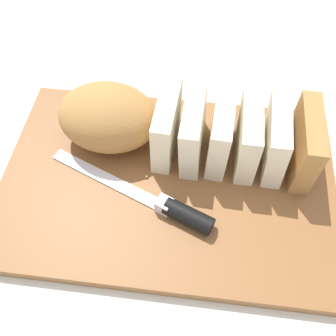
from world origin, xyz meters
TOP-DOWN VIEW (x-y plane):
  - ground_plane at (0.00, 0.00)m, footprint 3.00×3.00m
  - cutting_board at (0.00, 0.00)m, footprint 0.48×0.32m
  - bread_loaf at (-0.00, 0.06)m, footprint 0.37×0.14m
  - bread_knife at (0.01, -0.05)m, footprint 0.25×0.12m
  - crumb_near_knife at (-0.01, 0.05)m, footprint 0.01×0.01m
  - crumb_near_loaf at (-0.04, 0.01)m, footprint 0.00×0.00m
  - crumb_stray_left at (0.05, 0.03)m, footprint 0.00×0.00m
  - crumb_stray_right at (-0.03, 0.00)m, footprint 0.00×0.00m

SIDE VIEW (x-z plane):
  - ground_plane at x=0.00m, z-range 0.00..0.00m
  - cutting_board at x=0.00m, z-range 0.00..0.02m
  - crumb_near_loaf at x=-0.04m, z-range 0.02..0.02m
  - crumb_stray_left at x=0.05m, z-range 0.02..0.02m
  - crumb_stray_right at x=-0.03m, z-range 0.02..0.02m
  - crumb_near_knife at x=-0.01m, z-range 0.02..0.03m
  - bread_knife at x=0.01m, z-range 0.02..0.04m
  - bread_loaf at x=0.00m, z-range 0.02..0.11m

